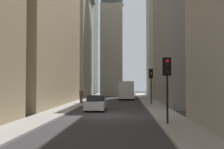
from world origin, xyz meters
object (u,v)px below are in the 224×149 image
Objects in this scene: delivery_truck at (126,90)px; traffic_light_foreground at (167,75)px; discarded_bottle at (59,112)px; traffic_light_midblock at (151,78)px; pedestrian at (81,95)px; sedan_silver at (96,103)px.

traffic_light_foreground reaches higher than delivery_truck.
discarded_bottle is at bearing 166.21° from delivery_truck.
traffic_light_foreground is 14.61× the size of discarded_bottle.
traffic_light_midblock is at bearing -38.55° from discarded_bottle.
traffic_light_foreground is at bearing -123.22° from discarded_bottle.
delivery_truck is at bearing -26.99° from pedestrian.
traffic_light_foreground is at bearing -153.86° from pedestrian.
pedestrian is at bearing 85.21° from traffic_light_midblock.
traffic_light_foreground is (-26.68, -2.48, 1.58)m from delivery_truck.
delivery_truck is 1.58× the size of traffic_light_midblock.
sedan_silver is 10.75m from traffic_light_foreground.
pedestrian is (16.07, 7.89, -1.93)m from traffic_light_foreground.
discarded_bottle is at bearing -179.44° from pedestrian.
delivery_truck reaches higher than pedestrian.
delivery_truck is at bearing 14.36° from traffic_light_midblock.
delivery_truck is 17.86m from sedan_silver.
delivery_truck is 26.85m from traffic_light_foreground.
traffic_light_midblock is 2.31× the size of pedestrian.
traffic_light_midblock is (-11.31, -2.89, 1.68)m from delivery_truck.
delivery_truck is at bearing -9.03° from sedan_silver.
delivery_truck is 1.64× the size of traffic_light_foreground.
traffic_light_foreground reaches higher than pedestrian.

